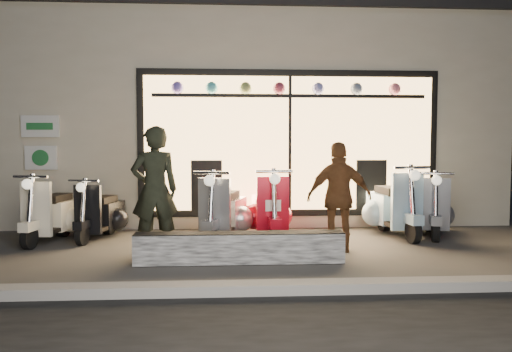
{
  "coord_description": "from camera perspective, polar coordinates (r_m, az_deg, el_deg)",
  "views": [
    {
      "loc": [
        -0.38,
        -7.02,
        1.54
      ],
      "look_at": [
        0.1,
        0.6,
        1.05
      ],
      "focal_mm": 35.0,
      "sensor_mm": 36.0,
      "label": 1
    }
  ],
  "objects": [
    {
      "name": "graffiti_barrier",
      "position": [
        6.52,
        -1.88,
        -8.2
      ],
      "size": [
        2.7,
        0.28,
        0.4
      ],
      "primitive_type": "cube",
      "color": "black",
      "rests_on": "ground"
    },
    {
      "name": "scooter_silver",
      "position": [
        8.06,
        -3.54,
        -4.19
      ],
      "size": [
        0.77,
        1.53,
        1.09
      ],
      "rotation": [
        0.0,
        0.0,
        -0.28
      ],
      "color": "black",
      "rests_on": "ground"
    },
    {
      "name": "scooter_red",
      "position": [
        8.26,
        1.4,
        -3.96
      ],
      "size": [
        0.51,
        1.54,
        1.1
      ],
      "rotation": [
        0.0,
        0.0,
        0.03
      ],
      "color": "black",
      "rests_on": "ground"
    },
    {
      "name": "man",
      "position": [
        7.15,
        -11.51,
        -1.59
      ],
      "size": [
        0.74,
        0.58,
        1.79
      ],
      "primitive_type": "imported",
      "rotation": [
        0.0,
        0.0,
        3.41
      ],
      "color": "black",
      "rests_on": "ground"
    },
    {
      "name": "ground",
      "position": [
        7.2,
        -0.53,
        -8.68
      ],
      "size": [
        40.0,
        40.0,
        0.0
      ],
      "primitive_type": "plane",
      "color": "#383533",
      "rests_on": "ground"
    },
    {
      "name": "kerb",
      "position": [
        5.25,
        0.68,
        -12.71
      ],
      "size": [
        40.0,
        0.25,
        0.12
      ],
      "primitive_type": "cube",
      "color": "slate",
      "rests_on": "ground"
    },
    {
      "name": "scooter_cream",
      "position": [
        8.66,
        -22.0,
        -4.05
      ],
      "size": [
        0.62,
        1.46,
        1.04
      ],
      "rotation": [
        0.0,
        0.0,
        -0.17
      ],
      "color": "black",
      "rests_on": "ground"
    },
    {
      "name": "woman",
      "position": [
        7.2,
        9.51,
        -2.4
      ],
      "size": [
        0.93,
        0.4,
        1.57
      ],
      "primitive_type": "imported",
      "rotation": [
        0.0,
        0.0,
        3.12
      ],
      "color": "brown",
      "rests_on": "ground"
    },
    {
      "name": "shop_building",
      "position": [
        12.03,
        -1.81,
        6.35
      ],
      "size": [
        10.2,
        6.23,
        4.2
      ],
      "color": "beige",
      "rests_on": "ground"
    },
    {
      "name": "scooter_black",
      "position": [
        8.65,
        -17.14,
        -4.17
      ],
      "size": [
        0.61,
        1.35,
        0.96
      ],
      "rotation": [
        0.0,
        0.0,
        -0.21
      ],
      "color": "black",
      "rests_on": "ground"
    },
    {
      "name": "scooter_blue",
      "position": [
        8.85,
        15.2,
        -3.46
      ],
      "size": [
        0.59,
        1.61,
        1.15
      ],
      "rotation": [
        0.0,
        0.0,
        0.08
      ],
      "color": "black",
      "rests_on": "ground"
    },
    {
      "name": "scooter_grey",
      "position": [
        9.07,
        19.35,
        -3.61
      ],
      "size": [
        0.76,
        1.47,
        1.05
      ],
      "rotation": [
        0.0,
        0.0,
        -0.3
      ],
      "color": "black",
      "rests_on": "ground"
    }
  ]
}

